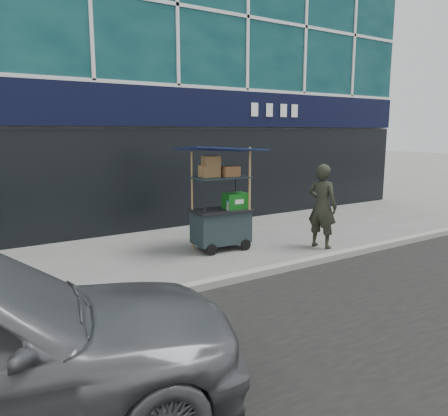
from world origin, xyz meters
TOP-DOWN VIEW (x-y plane):
  - ground at (0.00, 0.00)m, footprint 80.00×80.00m
  - curb at (0.00, -0.20)m, footprint 80.00×0.18m
  - vendor_cart at (-0.28, 1.56)m, footprint 1.61×1.19m
  - vendor_man at (1.48, 0.56)m, footprint 0.57×0.71m

SIDE VIEW (x-z plane):
  - ground at x=0.00m, z-range 0.00..0.00m
  - curb at x=0.00m, z-range 0.00..0.12m
  - vendor_cart at x=-0.28m, z-range -0.31..1.77m
  - vendor_man at x=1.48m, z-range 0.00..1.71m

